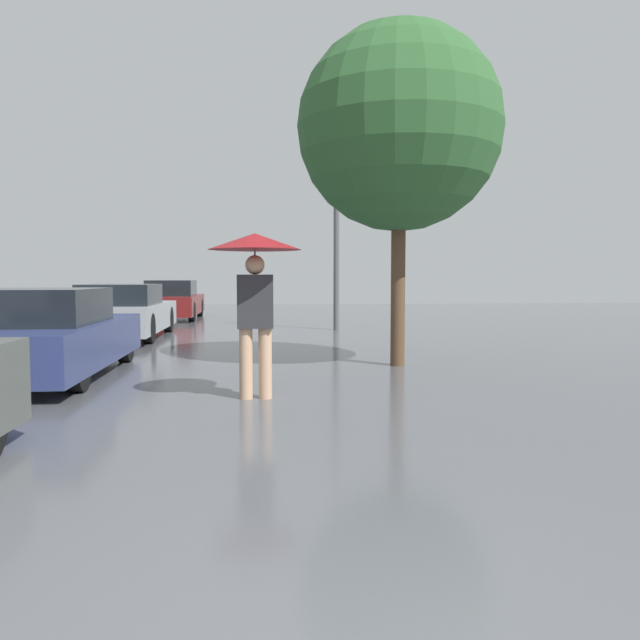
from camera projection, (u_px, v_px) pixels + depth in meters
name	position (u px, v px, depth m)	size (l,w,h in m)	color
pedestrian	(255.00, 268.00, 6.88)	(1.03, 1.03, 1.84)	tan
parked_car_second	(41.00, 336.00, 8.53)	(1.85, 4.29, 1.21)	navy
parked_car_third	(123.00, 312.00, 14.03)	(1.77, 4.51, 1.21)	#9EA3A8
parked_car_farthest	(173.00, 301.00, 20.40)	(1.69, 4.31, 1.27)	maroon
tree	(399.00, 129.00, 9.37)	(3.08, 3.08, 5.14)	brown
street_lamp	(336.00, 219.00, 15.99)	(0.33, 0.33, 4.76)	#515456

